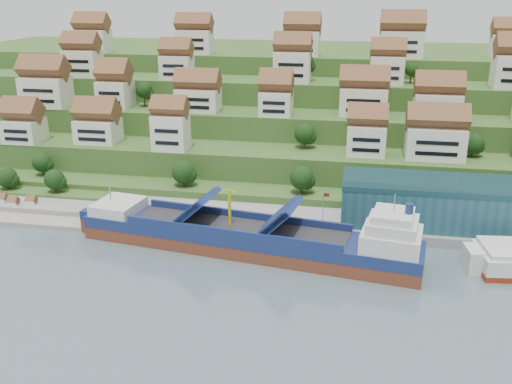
# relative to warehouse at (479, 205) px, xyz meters

# --- Properties ---
(ground) EXTENTS (300.00, 300.00, 0.00)m
(ground) POSITION_rel_warehouse_xyz_m (-52.00, -17.00, -7.20)
(ground) COLOR slate
(ground) RESTS_ON ground
(quay) EXTENTS (180.00, 14.00, 2.20)m
(quay) POSITION_rel_warehouse_xyz_m (-32.00, -2.00, -6.10)
(quay) COLOR gray
(quay) RESTS_ON ground
(pebble_beach) EXTENTS (45.00, 20.00, 1.00)m
(pebble_beach) POSITION_rel_warehouse_xyz_m (-110.00, -5.00, -6.70)
(pebble_beach) COLOR gray
(pebble_beach) RESTS_ON ground
(hillside) EXTENTS (260.00, 128.00, 31.00)m
(hillside) POSITION_rel_warehouse_xyz_m (-52.00, 86.55, 3.46)
(hillside) COLOR #2D4C1E
(hillside) RESTS_ON ground
(hillside_village) EXTENTS (155.95, 64.92, 28.52)m
(hillside_village) POSITION_rel_warehouse_xyz_m (-50.26, 44.38, 17.44)
(hillside_village) COLOR silver
(hillside_village) RESTS_ON ground
(hillside_trees) EXTENTS (145.90, 62.01, 30.25)m
(hillside_trees) POSITION_rel_warehouse_xyz_m (-59.93, 26.13, 8.64)
(hillside_trees) COLOR #183913
(hillside_trees) RESTS_ON ground
(warehouse) EXTENTS (60.00, 15.00, 10.00)m
(warehouse) POSITION_rel_warehouse_xyz_m (0.00, 0.00, 0.00)
(warehouse) COLOR #22505E
(warehouse) RESTS_ON quay
(flagpole) EXTENTS (1.28, 0.16, 8.00)m
(flagpole) POSITION_rel_warehouse_xyz_m (-33.89, -7.00, -0.32)
(flagpole) COLOR gray
(flagpole) RESTS_ON quay
(beach_huts) EXTENTS (14.40, 3.70, 2.20)m
(beach_huts) POSITION_rel_warehouse_xyz_m (-112.00, -6.25, -5.10)
(beach_huts) COLOR white
(beach_huts) RESTS_ON pebble_beach
(cargo_ship) EXTENTS (73.15, 21.54, 15.96)m
(cargo_ship) POSITION_rel_warehouse_xyz_m (-47.17, -18.07, -4.11)
(cargo_ship) COLOR brown
(cargo_ship) RESTS_ON ground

